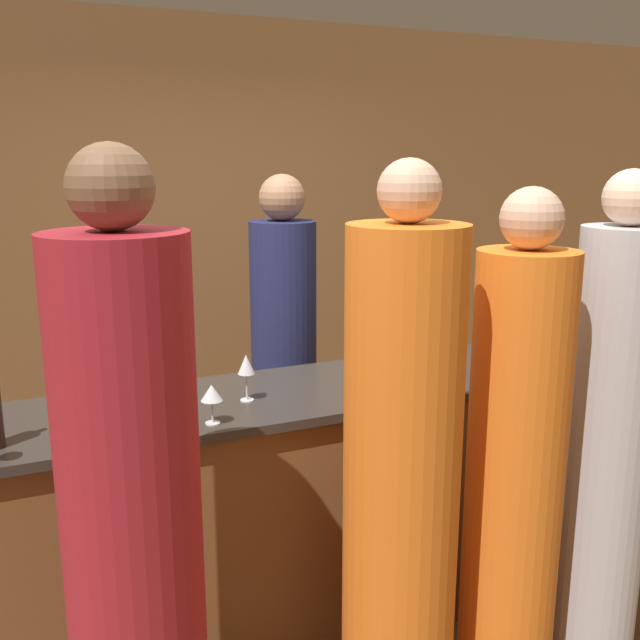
{
  "coord_description": "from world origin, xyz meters",
  "views": [
    {
      "loc": [
        -1.09,
        -2.5,
        1.95
      ],
      "look_at": [
        0.06,
        0.1,
        1.29
      ],
      "focal_mm": 40.0,
      "sensor_mm": 36.0,
      "label": 1
    }
  ],
  "objects_px": {
    "bartender": "(284,371)",
    "wine_bottle_0": "(430,355)",
    "guest_2": "(134,546)",
    "guest_0": "(608,444)",
    "guest_1": "(401,487)",
    "guest_3": "(515,471)"
  },
  "relations": [
    {
      "from": "bartender",
      "to": "wine_bottle_0",
      "type": "xyz_separation_m",
      "value": [
        0.29,
        -0.9,
        0.28
      ]
    },
    {
      "from": "wine_bottle_0",
      "to": "bartender",
      "type": "bearing_deg",
      "value": 107.82
    },
    {
      "from": "guest_2",
      "to": "guest_0",
      "type": "bearing_deg",
      "value": 1.94
    },
    {
      "from": "guest_0",
      "to": "guest_2",
      "type": "height_order",
      "value": "guest_2"
    },
    {
      "from": "bartender",
      "to": "wine_bottle_0",
      "type": "distance_m",
      "value": 0.99
    },
    {
      "from": "wine_bottle_0",
      "to": "guest_1",
      "type": "bearing_deg",
      "value": -129.46
    },
    {
      "from": "guest_0",
      "to": "guest_1",
      "type": "relative_size",
      "value": 0.98
    },
    {
      "from": "wine_bottle_0",
      "to": "guest_0",
      "type": "bearing_deg",
      "value": -47.37
    },
    {
      "from": "bartender",
      "to": "guest_0",
      "type": "height_order",
      "value": "guest_0"
    },
    {
      "from": "guest_1",
      "to": "guest_0",
      "type": "bearing_deg",
      "value": 0.56
    },
    {
      "from": "guest_1",
      "to": "guest_2",
      "type": "bearing_deg",
      "value": -176.63
    },
    {
      "from": "guest_2",
      "to": "guest_3",
      "type": "relative_size",
      "value": 1.07
    },
    {
      "from": "guest_1",
      "to": "wine_bottle_0",
      "type": "distance_m",
      "value": 0.72
    },
    {
      "from": "bartender",
      "to": "guest_3",
      "type": "height_order",
      "value": "bartender"
    },
    {
      "from": "bartender",
      "to": "guest_2",
      "type": "height_order",
      "value": "guest_2"
    },
    {
      "from": "guest_1",
      "to": "guest_2",
      "type": "relative_size",
      "value": 0.98
    },
    {
      "from": "guest_1",
      "to": "guest_3",
      "type": "distance_m",
      "value": 0.47
    },
    {
      "from": "guest_1",
      "to": "bartender",
      "type": "bearing_deg",
      "value": 84.41
    },
    {
      "from": "wine_bottle_0",
      "to": "guest_2",
      "type": "bearing_deg",
      "value": -156.1
    },
    {
      "from": "bartender",
      "to": "guest_0",
      "type": "xyz_separation_m",
      "value": [
        0.76,
        -1.41,
        0.02
      ]
    },
    {
      "from": "guest_0",
      "to": "wine_bottle_0",
      "type": "height_order",
      "value": "guest_0"
    },
    {
      "from": "guest_3",
      "to": "wine_bottle_0",
      "type": "bearing_deg",
      "value": 94.36
    }
  ]
}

